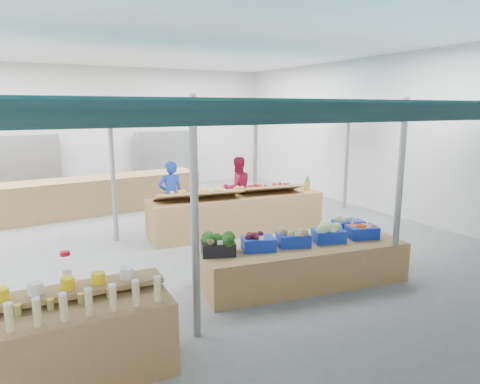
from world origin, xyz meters
The scene contains 23 objects.
floor centered at (0.00, 0.00, 0.00)m, with size 13.00×13.00×0.00m, color slate.
hall centered at (0.00, 1.44, 2.65)m, with size 13.00×13.00×13.00m.
pole_grid centered at (0.75, -1.75, 1.81)m, with size 10.00×4.60×3.00m.
awnings centered at (0.75, -1.75, 2.78)m, with size 9.50×7.08×0.30m.
back_shelving_left centered at (-2.50, 6.00, 1.00)m, with size 2.00×0.50×2.00m, color #B23F33.
back_shelving_right centered at (2.00, 6.00, 1.00)m, with size 2.00×0.50×2.00m, color #B23F33.
bottle_shelf centered at (-2.41, -4.21, 0.45)m, with size 1.90×1.18×1.12m.
veg_counter centered at (1.19, -3.28, 0.33)m, with size 3.36×1.12×0.65m, color brown.
fruit_counter centered at (1.60, -0.22, 0.43)m, with size 4.03×0.96×0.86m, color brown.
far_counter centered at (-0.71, 3.31, 0.49)m, with size 5.40×1.08×0.97m, color brown.
vendor_left centered at (0.40, 0.88, 0.81)m, with size 0.59×0.39×1.61m, color #1A39AC.
vendor_right centered at (2.20, 0.88, 0.81)m, with size 0.78×0.61×1.61m, color #9E1337.
crate_broccoli centered at (-0.24, -3.05, 0.81)m, with size 0.58×0.49×0.35m.
crate_beets centered at (0.40, -3.15, 0.79)m, with size 0.58×0.49×0.29m.
crate_celeriac centered at (1.00, -3.25, 0.80)m, with size 0.58×0.49×0.31m.
crate_cabbage centered at (1.65, -3.35, 0.81)m, with size 0.58×0.49×0.35m.
crate_carrots centered at (2.29, -3.45, 0.76)m, with size 0.58×0.49×0.29m.
sparrow centered at (-0.41, -3.15, 0.90)m, with size 0.12×0.09×0.11m.
pole_ribbon centered at (-2.41, -3.28, 1.08)m, with size 0.12×0.12×0.28m.
apple_heap_yellow centered at (0.63, -0.25, 1.03)m, with size 1.98×0.96×0.27m.
apple_heap_red centered at (2.40, -0.37, 1.03)m, with size 1.58×0.90×0.27m.
pineapple centered at (3.41, -0.44, 1.05)m, with size 0.14×0.14×0.39m.
crate_extra centered at (2.36, -3.04, 0.80)m, with size 0.56×0.45×0.32m.
Camera 1 is at (-2.90, -8.64, 2.85)m, focal length 32.00 mm.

